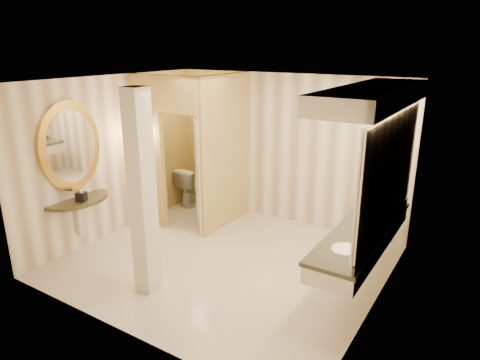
% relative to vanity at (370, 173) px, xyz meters
% --- Properties ---
extents(floor, '(4.50, 4.50, 0.00)m').
position_rel_vanity_xyz_m(floor, '(-1.98, -0.38, -1.63)').
color(floor, beige).
rests_on(floor, ground).
extents(ceiling, '(4.50, 4.50, 0.00)m').
position_rel_vanity_xyz_m(ceiling, '(-1.98, -0.38, 1.07)').
color(ceiling, silver).
rests_on(ceiling, wall_back).
extents(wall_back, '(4.50, 0.02, 2.70)m').
position_rel_vanity_xyz_m(wall_back, '(-1.98, 1.62, -0.28)').
color(wall_back, white).
rests_on(wall_back, floor).
extents(wall_front, '(4.50, 0.02, 2.70)m').
position_rel_vanity_xyz_m(wall_front, '(-1.98, -2.38, -0.28)').
color(wall_front, white).
rests_on(wall_front, floor).
extents(wall_left, '(0.02, 4.00, 2.70)m').
position_rel_vanity_xyz_m(wall_left, '(-4.23, -0.38, -0.28)').
color(wall_left, white).
rests_on(wall_left, floor).
extents(wall_right, '(0.02, 4.00, 2.70)m').
position_rel_vanity_xyz_m(wall_right, '(0.27, -0.38, -0.28)').
color(wall_right, white).
rests_on(wall_right, floor).
extents(toilet_closet, '(1.50, 1.55, 2.70)m').
position_rel_vanity_xyz_m(toilet_closet, '(-3.12, 0.58, -0.24)').
color(toilet_closet, tan).
rests_on(toilet_closet, floor).
extents(wall_sconce, '(0.14, 0.14, 0.42)m').
position_rel_vanity_xyz_m(wall_sconce, '(-3.90, 0.05, 0.10)').
color(wall_sconce, '#D28D43').
rests_on(wall_sconce, toilet_closet).
extents(vanity, '(0.75, 2.73, 2.09)m').
position_rel_vanity_xyz_m(vanity, '(0.00, 0.00, 0.00)').
color(vanity, silver).
rests_on(vanity, floor).
extents(console_shelf, '(1.07, 1.07, 1.98)m').
position_rel_vanity_xyz_m(console_shelf, '(-4.19, -1.24, -0.28)').
color(console_shelf, black).
rests_on(console_shelf, floor).
extents(pillar, '(0.26, 0.26, 2.70)m').
position_rel_vanity_xyz_m(pillar, '(-2.43, -1.54, -0.28)').
color(pillar, silver).
rests_on(pillar, floor).
extents(tissue_box, '(0.18, 0.18, 0.14)m').
position_rel_vanity_xyz_m(tissue_box, '(-3.99, -1.29, -0.68)').
color(tissue_box, black).
rests_on(tissue_box, console_shelf).
extents(toilet, '(0.45, 0.77, 0.78)m').
position_rel_vanity_xyz_m(toilet, '(-3.93, 1.37, -1.24)').
color(toilet, white).
rests_on(toilet, floor).
extents(soap_bottle_a, '(0.07, 0.07, 0.13)m').
position_rel_vanity_xyz_m(soap_bottle_a, '(-0.04, 0.45, -0.69)').
color(soap_bottle_a, beige).
rests_on(soap_bottle_a, vanity).
extents(soap_bottle_b, '(0.10, 0.10, 0.11)m').
position_rel_vanity_xyz_m(soap_bottle_b, '(-0.12, 0.16, -0.70)').
color(soap_bottle_b, silver).
rests_on(soap_bottle_b, vanity).
extents(soap_bottle_c, '(0.10, 0.10, 0.21)m').
position_rel_vanity_xyz_m(soap_bottle_c, '(-0.05, 0.34, -0.65)').
color(soap_bottle_c, '#C6B28C').
rests_on(soap_bottle_c, vanity).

